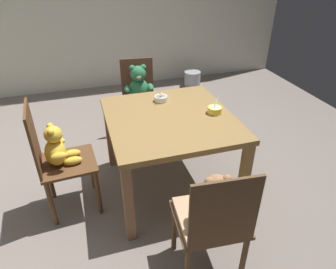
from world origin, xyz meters
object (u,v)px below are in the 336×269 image
Objects in this scene: porridge_bowl_yellow_near_right at (215,110)px; metal_pail at (192,79)px; teddy_chair_near_left at (58,154)px; teddy_chair_near_front at (213,213)px; dining_table at (170,127)px; teddy_chair_far_center at (139,91)px; porridge_bowl_white_far_center at (161,98)px.

porridge_bowl_yellow_near_right is 0.46× the size of metal_pail.
teddy_chair_near_left reaches higher than teddy_chair_near_front.
metal_pail is (1.06, 3.04, -0.42)m from teddy_chair_near_front.
teddy_chair_near_left is 8.13× the size of porridge_bowl_yellow_near_right.
dining_table is 1.20× the size of teddy_chair_far_center.
teddy_chair_near_front is at bearing -109.18° from metal_pail.
teddy_chair_far_center is 3.45× the size of metal_pail.
dining_table is 4.14× the size of metal_pail.
teddy_chair_near_front is at bearing -91.31° from porridge_bowl_white_far_center.
porridge_bowl_yellow_near_right is at bearing -107.19° from metal_pail.
metal_pail is (1.91, 2.16, -0.41)m from teddy_chair_near_left.
dining_table is at bearing -115.81° from metal_pail.
teddy_chair_near_left is (-0.87, -0.01, -0.08)m from dining_table.
porridge_bowl_white_far_center reaches higher than metal_pail.
teddy_chair_near_left is 2.92m from metal_pail.
dining_table is 0.38m from porridge_bowl_yellow_near_right.
metal_pail is at bearing 72.81° from porridge_bowl_yellow_near_right.
porridge_bowl_yellow_near_right is 0.49m from porridge_bowl_white_far_center.
metal_pail is (1.10, 1.25, -0.44)m from teddy_chair_far_center.
porridge_bowl_yellow_near_right reaches higher than metal_pail.
dining_table is at bearing -3.08° from teddy_chair_near_left.
metal_pail is at bearing 64.19° from dining_table.
teddy_chair_far_center is 7.52× the size of porridge_bowl_yellow_near_right.
porridge_bowl_white_far_center is at bearing 11.70° from teddy_chair_far_center.
teddy_chair_far_center reaches higher than porridge_bowl_yellow_near_right.
porridge_bowl_white_far_center is (0.07, -0.61, 0.17)m from teddy_chair_far_center.
dining_table is at bearing 8.98° from teddy_chair_far_center.
teddy_chair_far_center is (0.82, 0.91, 0.03)m from teddy_chair_near_left.
metal_pail is (1.03, 1.86, -0.61)m from porridge_bowl_white_far_center.
dining_table is 0.88m from teddy_chair_near_left.
dining_table reaches higher than metal_pail.
dining_table is 0.31m from porridge_bowl_white_far_center.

